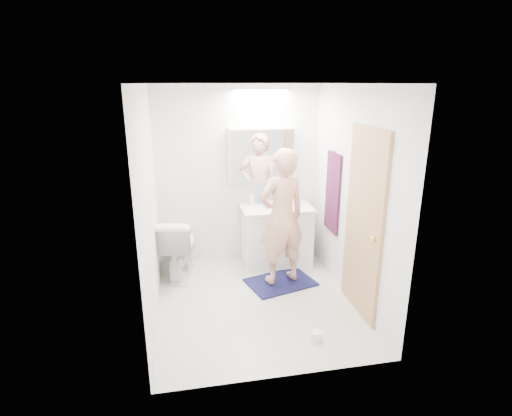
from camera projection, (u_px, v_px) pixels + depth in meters
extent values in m
plane|color=silver|center=(256.00, 302.00, 4.60)|extent=(2.50, 2.50, 0.00)
plane|color=white|center=(256.00, 83.00, 3.88)|extent=(2.50, 2.50, 0.00)
plane|color=white|center=(239.00, 176.00, 5.41)|extent=(2.50, 0.00, 2.50)
plane|color=white|center=(286.00, 247.00, 3.06)|extent=(2.50, 0.00, 2.50)
plane|color=white|center=(149.00, 208.00, 4.04)|extent=(0.00, 2.50, 2.50)
plane|color=white|center=(353.00, 196.00, 4.43)|extent=(0.00, 2.50, 2.50)
cube|color=white|center=(276.00, 237.00, 5.47)|extent=(0.90, 0.55, 0.78)
cube|color=white|center=(277.00, 208.00, 5.34)|extent=(0.95, 0.58, 0.04)
cylinder|color=white|center=(276.00, 205.00, 5.36)|extent=(0.36, 0.36, 0.03)
cylinder|color=#BCBDC1|center=(273.00, 197.00, 5.52)|extent=(0.02, 0.02, 0.16)
cube|color=white|center=(261.00, 154.00, 5.30)|extent=(0.88, 0.14, 0.70)
cube|color=silver|center=(263.00, 155.00, 5.23)|extent=(0.84, 0.01, 0.66)
imported|color=white|center=(178.00, 246.00, 5.12)|extent=(0.60, 0.86, 0.80)
cube|color=#161946|center=(281.00, 282.00, 5.02)|extent=(0.92, 0.75, 0.02)
imported|color=tan|center=(282.00, 217.00, 4.76)|extent=(0.69, 0.55, 1.66)
cube|color=tan|center=(364.00, 224.00, 4.16)|extent=(0.04, 0.80, 2.00)
sphere|color=gold|center=(373.00, 239.00, 3.89)|extent=(0.06, 0.06, 0.06)
cube|color=#111338|center=(332.00, 192.00, 4.97)|extent=(0.02, 0.42, 1.00)
cylinder|color=silver|center=(334.00, 151.00, 4.82)|extent=(0.07, 0.02, 0.02)
imported|color=beige|center=(252.00, 198.00, 5.39)|extent=(0.09, 0.09, 0.20)
imported|color=#608ECF|center=(262.00, 198.00, 5.45)|extent=(0.11, 0.11, 0.18)
imported|color=#3B3FB3|center=(288.00, 200.00, 5.51)|extent=(0.12, 0.12, 0.08)
cylinder|color=white|center=(316.00, 336.00, 3.89)|extent=(0.11, 0.11, 0.10)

